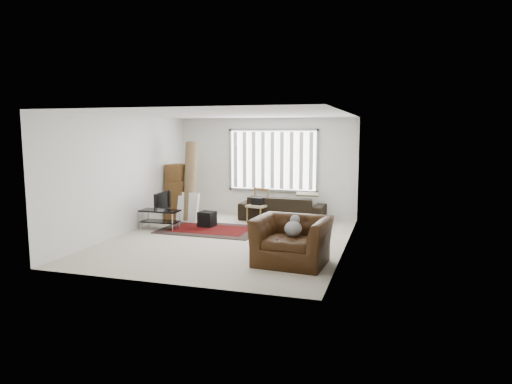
# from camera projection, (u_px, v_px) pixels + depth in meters

# --- Properties ---
(room) EXTENTS (6.00, 6.02, 2.71)m
(room) POSITION_uv_depth(u_px,v_px,m) (237.00, 158.00, 10.17)
(room) COLOR beige
(room) RESTS_ON ground
(persian_rug) EXTENTS (2.37, 1.60, 0.02)m
(persian_rug) POSITION_uv_depth(u_px,v_px,m) (210.00, 230.00, 10.89)
(persian_rug) COLOR black
(persian_rug) RESTS_ON ground
(tv_stand) EXTENTS (0.94, 0.42, 0.47)m
(tv_stand) POSITION_uv_depth(u_px,v_px,m) (160.00, 215.00, 10.95)
(tv_stand) COLOR black
(tv_stand) RESTS_ON ground
(tv) EXTENTS (0.10, 0.76, 0.44)m
(tv) POSITION_uv_depth(u_px,v_px,m) (160.00, 201.00, 10.90)
(tv) COLOR black
(tv) RESTS_ON tv_stand
(subwoofer) EXTENTS (0.40, 0.40, 0.36)m
(subwoofer) POSITION_uv_depth(u_px,v_px,m) (207.00, 219.00, 11.22)
(subwoofer) COLOR black
(subwoofer) RESTS_ON persian_rug
(moving_boxes) EXTENTS (0.68, 0.64, 1.47)m
(moving_boxes) POSITION_uv_depth(u_px,v_px,m) (179.00, 194.00, 12.21)
(moving_boxes) COLOR brown
(moving_boxes) RESTS_ON ground
(white_flatpack) EXTENTS (0.64, 0.35, 0.77)m
(white_flatpack) POSITION_uv_depth(u_px,v_px,m) (188.00, 207.00, 11.78)
(white_flatpack) COLOR silver
(white_flatpack) RESTS_ON ground
(rolled_rug) EXTENTS (0.43, 0.79, 2.08)m
(rolled_rug) POSITION_uv_depth(u_px,v_px,m) (190.00, 181.00, 11.93)
(rolled_rug) COLOR brown
(rolled_rug) RESTS_ON ground
(sofa) EXTENTS (2.23, 1.01, 0.85)m
(sofa) POSITION_uv_depth(u_px,v_px,m) (283.00, 204.00, 12.02)
(sofa) COLOR black
(sofa) RESTS_ON ground
(side_chair) EXTENTS (0.56, 0.56, 0.87)m
(side_chair) POSITION_uv_depth(u_px,v_px,m) (258.00, 204.00, 11.74)
(side_chair) COLOR #978663
(side_chair) RESTS_ON ground
(armchair) EXTENTS (1.36, 1.21, 0.95)m
(armchair) POSITION_uv_depth(u_px,v_px,m) (292.00, 237.00, 8.09)
(armchair) COLOR #321A0A
(armchair) RESTS_ON ground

